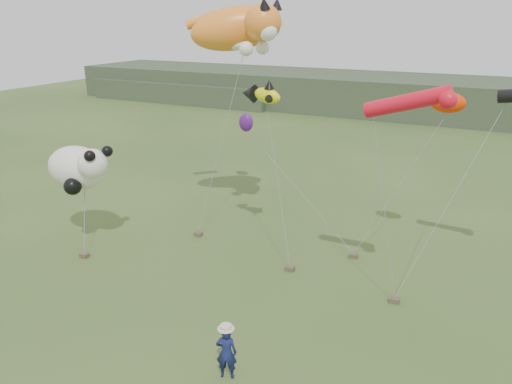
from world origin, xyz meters
TOP-DOWN VIEW (x-y plane):
  - ground at (0.00, 0.00)m, footprint 120.00×120.00m
  - headland at (-3.11, 44.69)m, footprint 90.00×13.00m
  - festival_attendant at (0.88, -2.16)m, footprint 0.74×0.60m
  - sandbag_anchors at (-1.57, 4.94)m, footprint 13.87×5.77m
  - cat_kite at (-4.17, 8.45)m, footprint 5.85×4.16m
  - fish_kite at (-2.22, 6.43)m, footprint 2.02×1.36m
  - tube_kites at (6.43, 6.11)m, footprint 7.11×5.32m
  - panda_kite at (-10.10, 3.29)m, footprint 3.61×2.33m
  - misc_kites at (0.35, 11.09)m, footprint 13.26×5.67m

SIDE VIEW (x-z plane):
  - ground at x=0.00m, z-range 0.00..0.00m
  - sandbag_anchors at x=-1.57m, z-range 0.00..0.19m
  - festival_attendant at x=0.88m, z-range 0.00..1.75m
  - headland at x=-3.11m, z-range -0.08..3.92m
  - panda_kite at x=-10.10m, z-range 2.63..4.87m
  - misc_kites at x=0.35m, z-range 4.00..7.82m
  - fish_kite at x=-2.22m, z-range 6.71..7.79m
  - tube_kites at x=6.43m, z-range 7.04..8.41m
  - cat_kite at x=-4.17m, z-range 8.57..11.25m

